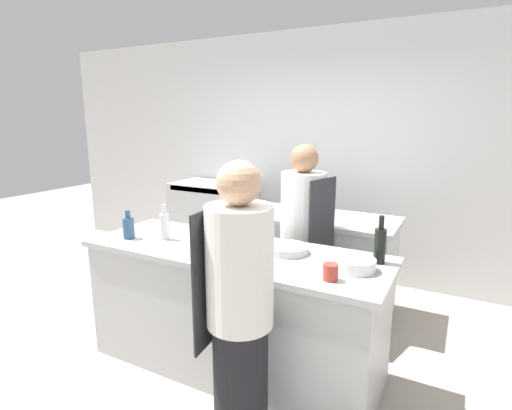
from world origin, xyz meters
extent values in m
plane|color=#A89E8E|center=(0.00, 0.00, 0.00)|extent=(16.00, 16.00, 0.00)
cube|color=silver|center=(0.00, 2.13, 1.40)|extent=(8.00, 0.06, 2.80)
cube|color=#B7BABC|center=(0.00, 0.00, 0.44)|extent=(2.12, 0.74, 0.88)
cube|color=#B7BABC|center=(0.00, 0.00, 0.90)|extent=(2.21, 0.77, 0.04)
cube|color=#B7BABC|center=(0.06, 1.20, 0.44)|extent=(1.71, 0.67, 0.88)
cube|color=#B7BABC|center=(0.06, 1.20, 0.90)|extent=(1.78, 0.70, 0.04)
cube|color=#B7BABC|center=(-1.37, 1.77, 0.52)|extent=(0.99, 0.62, 1.03)
cube|color=black|center=(-1.37, 1.46, 0.28)|extent=(0.79, 0.01, 0.36)
cube|color=black|center=(-1.37, 1.46, 0.99)|extent=(0.84, 0.01, 0.06)
cylinder|color=black|center=(0.42, -0.61, 0.37)|extent=(0.30, 0.30, 0.75)
cylinder|color=white|center=(0.42, -0.61, 1.08)|extent=(0.36, 0.36, 0.65)
cube|color=#2D2D33|center=(0.24, -0.63, 0.99)|extent=(0.05, 0.34, 0.77)
sphere|color=tan|center=(0.42, -0.61, 1.52)|extent=(0.23, 0.23, 0.23)
cylinder|color=black|center=(0.24, 0.72, 0.37)|extent=(0.32, 0.32, 0.75)
cylinder|color=white|center=(0.24, 0.72, 1.07)|extent=(0.37, 0.37, 0.65)
cube|color=#2D2D33|center=(0.43, 0.68, 0.98)|extent=(0.10, 0.34, 0.77)
sphere|color=#9E7051|center=(0.24, 0.72, 1.51)|extent=(0.23, 0.23, 0.23)
cylinder|color=black|center=(0.97, 0.20, 1.04)|extent=(0.07, 0.07, 0.22)
cylinder|color=black|center=(0.97, 0.20, 1.19)|extent=(0.03, 0.03, 0.09)
cylinder|color=silver|center=(-0.57, -0.05, 1.02)|extent=(0.07, 0.07, 0.20)
cylinder|color=silver|center=(-0.57, -0.05, 1.16)|extent=(0.03, 0.03, 0.08)
cylinder|color=#2D5175|center=(-0.83, -0.16, 1.00)|extent=(0.09, 0.09, 0.16)
cylinder|color=#2D5175|center=(-0.83, -0.16, 1.11)|extent=(0.04, 0.04, 0.06)
cylinder|color=#B7BABC|center=(0.38, 0.10, 0.95)|extent=(0.28, 0.28, 0.05)
cylinder|color=#B7BABC|center=(0.15, -0.15, 0.96)|extent=(0.24, 0.24, 0.07)
cylinder|color=white|center=(0.87, 0.01, 0.96)|extent=(0.24, 0.24, 0.07)
cylinder|color=#B2382D|center=(0.78, -0.21, 0.97)|extent=(0.09, 0.09, 0.10)
cube|color=white|center=(-0.20, 0.16, 0.93)|extent=(0.34, 0.22, 0.01)
camera|label=1|loc=(1.42, -2.30, 1.84)|focal=28.00mm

